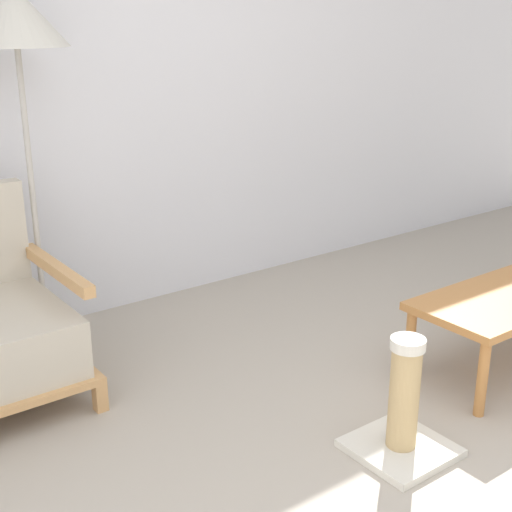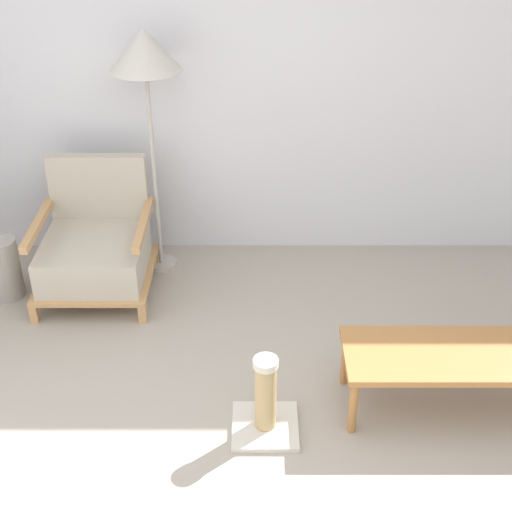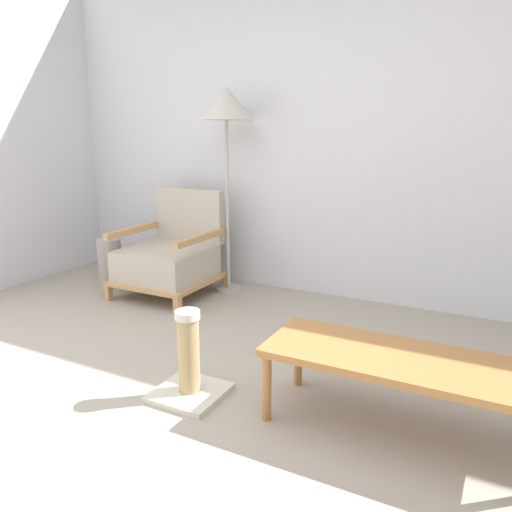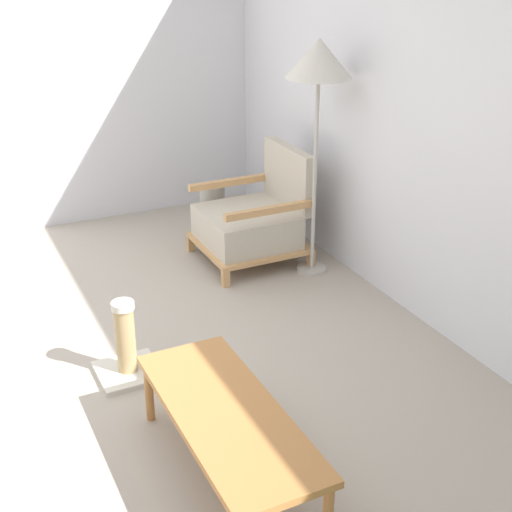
% 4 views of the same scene
% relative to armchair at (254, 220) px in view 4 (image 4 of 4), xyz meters
% --- Properties ---
extents(ground_plane, '(14.00, 14.00, 0.00)m').
position_rel_armchair_xyz_m(ground_plane, '(1.07, -1.79, -0.32)').
color(ground_plane, '#A89E8E').
extents(wall_back, '(8.00, 0.06, 2.70)m').
position_rel_armchair_xyz_m(wall_back, '(1.07, 0.59, 1.03)').
color(wall_back, silver).
rests_on(wall_back, ground_plane).
extents(wall_left, '(0.06, 8.00, 2.70)m').
position_rel_armchair_xyz_m(wall_left, '(-1.37, -1.29, 1.03)').
color(wall_left, silver).
rests_on(wall_left, ground_plane).
extents(armchair, '(0.73, 0.74, 0.84)m').
position_rel_armchair_xyz_m(armchair, '(0.00, 0.00, 0.00)').
color(armchair, tan).
rests_on(armchair, ground_plane).
extents(floor_lamp, '(0.44, 0.44, 1.66)m').
position_rel_armchair_xyz_m(floor_lamp, '(0.38, 0.29, 1.17)').
color(floor_lamp, '#B7B2A8').
rests_on(floor_lamp, ground_plane).
extents(coffee_table, '(1.20, 0.46, 0.36)m').
position_rel_armchair_xyz_m(coffee_table, '(2.11, -1.14, 0.01)').
color(coffee_table, '#B2753D').
rests_on(coffee_table, ground_plane).
extents(vase, '(0.20, 0.20, 0.42)m').
position_rel_armchair_xyz_m(vase, '(-0.59, -0.09, -0.11)').
color(vase, '#9E998E').
rests_on(vase, ground_plane).
extents(scratching_post, '(0.34, 0.34, 0.46)m').
position_rel_armchair_xyz_m(scratching_post, '(1.10, -1.32, -0.16)').
color(scratching_post, beige).
rests_on(scratching_post, ground_plane).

